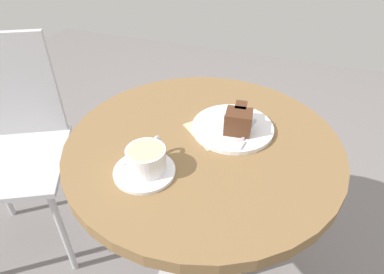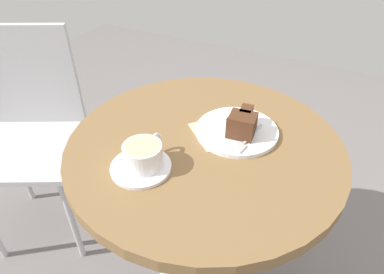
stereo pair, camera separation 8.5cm
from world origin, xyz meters
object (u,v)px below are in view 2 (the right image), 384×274
at_px(teaspoon, 144,152).
at_px(napkin, 222,131).
at_px(fork, 246,141).
at_px(cafe_chair, 31,121).
at_px(coffee_cup, 143,154).
at_px(cake_slice, 242,124).
at_px(saucer, 141,167).
at_px(cake_plate, 237,131).

relative_size(teaspoon, napkin, 0.42).
xyz_separation_m(fork, cafe_chair, (0.00, 0.85, -0.20)).
distance_m(coffee_cup, cake_slice, 0.28).
relative_size(fork, napkin, 0.72).
bearing_deg(saucer, cafe_chair, 73.11).
xyz_separation_m(teaspoon, fork, (0.16, -0.21, 0.00)).
xyz_separation_m(saucer, cafe_chair, (0.20, 0.66, -0.19)).
height_order(fork, napkin, fork).
xyz_separation_m(cake_slice, napkin, (-0.00, 0.05, -0.04)).
bearing_deg(cake_slice, coffee_cup, 143.10).
bearing_deg(napkin, saucer, 152.75).
bearing_deg(coffee_cup, teaspoon, 34.05).
relative_size(saucer, napkin, 0.76).
relative_size(saucer, teaspoon, 1.81).
relative_size(cake_plate, napkin, 1.16).
bearing_deg(cafe_chair, fork, -27.43).
relative_size(cake_slice, cafe_chair, 0.12).
distance_m(teaspoon, cake_plate, 0.26).
relative_size(teaspoon, cake_slice, 0.78).
distance_m(saucer, cafe_chair, 0.71).
xyz_separation_m(saucer, cake_slice, (0.23, -0.17, 0.04)).
distance_m(fork, cafe_chair, 0.88).
bearing_deg(fork, cake_slice, -133.01).
bearing_deg(cake_slice, saucer, 143.52).
distance_m(coffee_cup, cake_plate, 0.28).
distance_m(cake_slice, napkin, 0.07).
bearing_deg(fork, napkin, -100.32).
relative_size(coffee_cup, cafe_chair, 0.15).
xyz_separation_m(coffee_cup, fork, (0.19, -0.19, -0.02)).
bearing_deg(cafe_chair, cake_plate, -24.59).
xyz_separation_m(saucer, fork, (0.20, -0.19, 0.01)).
height_order(saucer, cake_plate, cake_plate).
bearing_deg(fork, cafe_chair, -81.72).
height_order(cake_slice, napkin, cake_slice).
bearing_deg(saucer, cake_plate, -32.70).
distance_m(cake_plate, napkin, 0.04).
bearing_deg(teaspoon, cake_plate, -1.88).
xyz_separation_m(fork, napkin, (0.03, 0.08, -0.01)).
bearing_deg(teaspoon, cake_slice, -5.87).
bearing_deg(saucer, napkin, -27.25).
distance_m(saucer, cake_slice, 0.29).
relative_size(teaspoon, cake_plate, 0.36).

